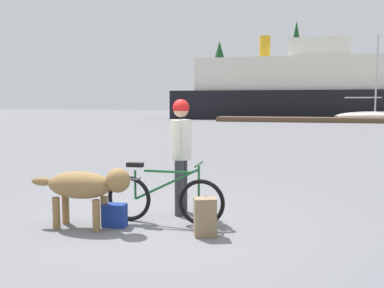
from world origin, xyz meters
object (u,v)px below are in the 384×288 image
(bicycle, at_px, (163,198))
(backpack, at_px, (205,217))
(handbag_pannier, at_px, (115,215))
(ferry_boat, at_px, (293,90))
(sailboat_moored, at_px, (375,116))
(person_cyclist, at_px, (181,145))
(dog, at_px, (85,186))

(bicycle, bearing_deg, backpack, -30.94)
(handbag_pannier, distance_m, ferry_boat, 39.05)
(bicycle, xyz_separation_m, backpack, (0.70, -0.42, -0.12))
(sailboat_moored, bearing_deg, handbag_pannier, -105.25)
(handbag_pannier, bearing_deg, bicycle, 27.57)
(backpack, bearing_deg, sailboat_moored, 76.87)
(backpack, height_order, ferry_boat, ferry_boat)
(person_cyclist, relative_size, handbag_pannier, 5.49)
(dog, relative_size, handbag_pannier, 4.57)
(person_cyclist, xyz_separation_m, sailboat_moored, (8.51, 32.99, -0.58))
(handbag_pannier, xyz_separation_m, sailboat_moored, (9.23, 33.86, 0.33))
(backpack, relative_size, sailboat_moored, 0.07)
(ferry_boat, bearing_deg, sailboat_moored, -35.89)
(bicycle, xyz_separation_m, dog, (-0.97, -0.47, 0.22))
(dog, distance_m, ferry_boat, 39.20)
(ferry_boat, bearing_deg, person_cyclist, -92.34)
(bicycle, relative_size, backpack, 3.50)
(bicycle, xyz_separation_m, handbag_pannier, (-0.61, -0.32, -0.20))
(person_cyclist, relative_size, sailboat_moored, 0.24)
(backpack, bearing_deg, ferry_boat, 88.57)
(person_cyclist, height_order, ferry_boat, ferry_boat)
(bicycle, bearing_deg, ferry_boat, 87.52)
(handbag_pannier, height_order, ferry_boat, ferry_boat)
(bicycle, distance_m, person_cyclist, 0.90)
(handbag_pannier, distance_m, sailboat_moored, 35.09)
(ferry_boat, bearing_deg, dog, -93.86)
(bicycle, bearing_deg, sailboat_moored, 75.59)
(dog, xyz_separation_m, sailboat_moored, (9.59, 34.01, -0.09))
(dog, bearing_deg, sailboat_moored, 74.25)
(bicycle, bearing_deg, dog, -154.13)
(dog, bearing_deg, bicycle, 25.87)
(dog, distance_m, backpack, 1.70)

